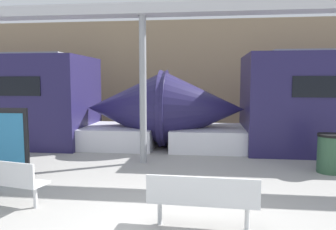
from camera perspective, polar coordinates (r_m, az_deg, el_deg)
station_wall at (r=15.06m, az=4.37°, el=6.83°), size 56.00×0.20×5.00m
bench_near at (r=5.09m, az=6.00°, el=-14.06°), size 1.69×0.51×0.85m
bench_far at (r=6.72m, az=-27.01°, el=-9.71°), size 1.71×0.78×0.85m
trash_bin at (r=9.00m, az=26.38°, el=-5.99°), size 0.62×0.62×0.96m
poster_board at (r=8.32m, az=-26.66°, el=-4.48°), size 1.18×0.07×1.65m
support_column_near at (r=8.90m, az=-4.39°, el=4.24°), size 0.19×0.19×3.98m
canopy_beam at (r=9.09m, az=-4.50°, el=17.77°), size 28.00×0.60×0.28m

